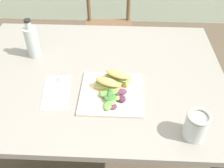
# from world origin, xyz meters

# --- Properties ---
(dining_table) EXTENTS (1.26, 0.94, 0.74)m
(dining_table) POSITION_xyz_m (-0.07, 0.15, 0.62)
(dining_table) COLOR gray
(dining_table) RESTS_ON ground
(chair_wooden_far) EXTENTS (0.43, 0.43, 0.87)m
(chair_wooden_far) POSITION_xyz_m (-0.05, 1.11, 0.45)
(chair_wooden_far) COLOR brown
(chair_wooden_far) RESTS_ON ground
(plate_lunch) EXTENTS (0.28, 0.28, 0.01)m
(plate_lunch) POSITION_xyz_m (0.02, 0.00, 0.74)
(plate_lunch) COLOR beige
(plate_lunch) RESTS_ON dining_table
(sandwich_half_front) EXTENTS (0.12, 0.10, 0.06)m
(sandwich_half_front) POSITION_xyz_m (0.01, 0.02, 0.78)
(sandwich_half_front) COLOR tan
(sandwich_half_front) RESTS_ON plate_lunch
(sandwich_half_back) EXTENTS (0.12, 0.10, 0.06)m
(sandwich_half_back) POSITION_xyz_m (0.05, 0.07, 0.78)
(sandwich_half_back) COLOR tan
(sandwich_half_back) RESTS_ON plate_lunch
(salad_mixed_greens) EXTENTS (0.13, 0.16, 0.03)m
(salad_mixed_greens) POSITION_xyz_m (0.03, -0.03, 0.76)
(salad_mixed_greens) COLOR #3D7033
(salad_mixed_greens) RESTS_ON plate_lunch
(napkin_folded) EXTENTS (0.14, 0.23, 0.00)m
(napkin_folded) POSITION_xyz_m (-0.22, -0.00, 0.74)
(napkin_folded) COLOR white
(napkin_folded) RESTS_ON dining_table
(fork_on_napkin) EXTENTS (0.03, 0.19, 0.00)m
(fork_on_napkin) POSITION_xyz_m (-0.22, 0.02, 0.75)
(fork_on_napkin) COLOR silver
(fork_on_napkin) RESTS_ON napkin_folded
(bottle_cold_brew) EXTENTS (0.07, 0.07, 0.21)m
(bottle_cold_brew) POSITION_xyz_m (-0.40, 0.28, 0.81)
(bottle_cold_brew) COLOR black
(bottle_cold_brew) RESTS_ON dining_table
(mason_jar_iced_tea) EXTENTS (0.09, 0.09, 0.11)m
(mason_jar_iced_tea) POSITION_xyz_m (0.34, -0.21, 0.79)
(mason_jar_iced_tea) COLOR #C67528
(mason_jar_iced_tea) RESTS_ON dining_table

